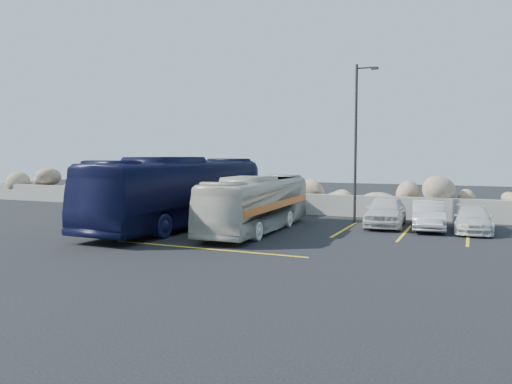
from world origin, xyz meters
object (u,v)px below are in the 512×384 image
at_px(vintage_bus, 257,204).
at_px(tour_coach, 180,192).
at_px(car_a, 386,211).
at_px(lamppost, 357,139).
at_px(car_c, 473,220).
at_px(car_b, 428,215).

xyz_separation_m(vintage_bus, tour_coach, (-3.98, -0.20, 0.43)).
bearing_deg(tour_coach, car_a, 25.32).
distance_m(vintage_bus, tour_coach, 4.00).
height_order(lamppost, vintage_bus, lamppost).
height_order(vintage_bus, car_c, vintage_bus).
relative_size(vintage_bus, car_c, 2.31).
bearing_deg(lamppost, vintage_bus, -127.57).
relative_size(tour_coach, car_c, 3.11).
relative_size(tour_coach, car_b, 2.99).
height_order(vintage_bus, car_a, vintage_bus).
height_order(tour_coach, car_a, tour_coach).
relative_size(car_b, car_c, 1.04).
xyz_separation_m(tour_coach, car_c, (13.00, 3.83, -1.12)).
bearing_deg(car_c, vintage_bus, -160.39).
distance_m(lamppost, car_a, 3.96).
height_order(lamppost, tour_coach, lamppost).
height_order(lamppost, car_b, lamppost).
xyz_separation_m(car_b, car_c, (1.90, -0.02, -0.10)).
bearing_deg(car_a, vintage_bus, -146.25).
xyz_separation_m(lamppost, car_b, (3.61, -0.92, -3.63)).
distance_m(vintage_bus, car_a, 6.45).
bearing_deg(car_c, tour_coach, -165.90).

